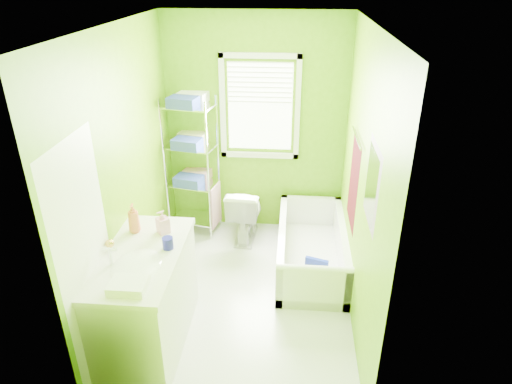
# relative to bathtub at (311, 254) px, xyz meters

# --- Properties ---
(ground) EXTENTS (2.90, 2.90, 0.00)m
(ground) POSITION_rel_bathtub_xyz_m (-0.69, -0.57, -0.16)
(ground) COLOR silver
(ground) RESTS_ON ground
(room_envelope) EXTENTS (2.14, 2.94, 2.62)m
(room_envelope) POSITION_rel_bathtub_xyz_m (-0.69, -0.57, 1.39)
(room_envelope) COLOR #5D9507
(room_envelope) RESTS_ON ground
(window) EXTENTS (0.92, 0.05, 1.22)m
(window) POSITION_rel_bathtub_xyz_m (-0.64, 0.86, 1.45)
(window) COLOR white
(window) RESTS_ON ground
(door) EXTENTS (0.09, 0.80, 2.00)m
(door) POSITION_rel_bathtub_xyz_m (-1.73, -1.56, 0.84)
(door) COLOR white
(door) RESTS_ON ground
(right_wall_decor) EXTENTS (0.04, 1.48, 1.17)m
(right_wall_decor) POSITION_rel_bathtub_xyz_m (0.35, -0.59, 1.16)
(right_wall_decor) COLOR #40070B
(right_wall_decor) RESTS_ON ground
(bathtub) EXTENTS (0.72, 1.55, 0.50)m
(bathtub) POSITION_rel_bathtub_xyz_m (0.00, 0.00, 0.00)
(bathtub) COLOR white
(bathtub) RESTS_ON ground
(toilet) EXTENTS (0.42, 0.70, 0.69)m
(toilet) POSITION_rel_bathtub_xyz_m (-0.79, 0.55, 0.19)
(toilet) COLOR white
(toilet) RESTS_ON ground
(vanity) EXTENTS (0.63, 1.23, 1.19)m
(vanity) POSITION_rel_bathtub_xyz_m (-1.44, -1.26, 0.33)
(vanity) COLOR silver
(vanity) RESTS_ON ground
(wire_shelf_unit) EXTENTS (0.63, 0.51, 1.73)m
(wire_shelf_unit) POSITION_rel_bathtub_xyz_m (-1.42, 0.69, 0.90)
(wire_shelf_unit) COLOR silver
(wire_shelf_unit) RESTS_ON ground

